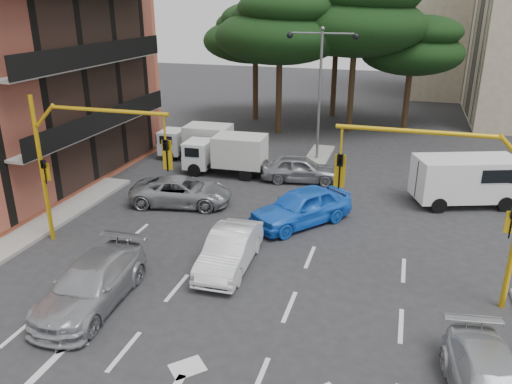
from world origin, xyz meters
The scene contains 19 objects.
ground centered at (0.00, 0.00, 0.00)m, with size 120.00×120.00×0.00m, color #28282B.
median_strip centered at (0.00, 16.00, 0.07)m, with size 1.40×6.00×0.15m, color gray.
apartment_beige_far centered at (12.95, 44.00, 8.35)m, with size 16.20×12.15×16.70m.
pine_left_near centered at (-3.94, 21.96, 7.60)m, with size 9.15×9.15×10.23m.
pine_center centered at (1.06, 23.96, 8.30)m, with size 9.98×9.98×11.16m.
pine_left_far centered at (-6.94, 25.96, 6.91)m, with size 8.32×8.32×9.30m.
pine_right centered at (5.06, 25.96, 6.22)m, with size 7.49×7.49×8.37m.
pine_back centered at (-0.94, 28.96, 7.60)m, with size 9.15×9.15×10.23m.
signal_mast_right centered at (6.80, 1.99, 3.88)m, with size 5.79×0.37×6.00m.
signal_mast_left centered at (-6.80, 1.99, 3.88)m, with size 5.79×0.37×6.00m.
street_lamp_center centered at (0.00, 16.00, 5.43)m, with size 4.16×0.36×7.77m.
car_white_hatch centered at (-0.72, 1.91, 0.71)m, with size 1.50×4.31×1.42m, color silver.
car_blue_compact centered at (1.01, 6.46, 0.82)m, with size 1.93×4.79×1.63m, color blue.
car_silver_wagon centered at (-4.21, -1.65, 0.73)m, with size 2.05×5.05×1.47m, color #9FA1A6.
car_silver_cross_a centered at (-5.00, 7.00, 0.67)m, with size 2.22×4.81×1.34m, color #929699.
car_silver_cross_b centered at (-0.20, 11.93, 0.72)m, with size 1.70×4.23×1.44m, color gray.
van_white centered at (8.07, 11.00, 1.19)m, with size 2.16×4.77×2.38m, color white, non-canonical shape.
box_truck_a centered at (-7.21, 14.00, 1.11)m, with size 1.89×4.51×2.22m, color silver, non-canonical shape.
box_truck_b centered at (-4.50, 11.90, 1.15)m, with size 1.97×4.68×2.30m, color white, non-canonical shape.
Camera 1 is at (4.92, -13.50, 9.32)m, focal length 35.00 mm.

